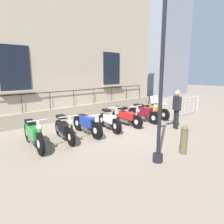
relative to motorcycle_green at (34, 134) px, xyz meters
The scene contains 14 objects.
ground_plane 3.32m from the motorcycle_green, 93.01° to the left, with size 60.00×60.00×0.00m, color gray.
building_facade 5.57m from the motorcycle_green, 133.78° to the left, with size 0.82×12.64×7.55m.
motorcycle_green is the anchor object (origin of this frame).
motorcycle_black 1.12m from the motorcycle_green, 87.92° to the left, with size 1.90×0.76×1.02m.
motorcycle_blue 2.16m from the motorcycle_green, 90.17° to the left, with size 2.08×0.57×0.91m.
motorcycle_white 3.25m from the motorcycle_green, 87.93° to the left, with size 1.86×0.77×1.08m.
motorcycle_red 4.33m from the motorcycle_green, 88.80° to the left, with size 2.01×0.74×1.01m.
motorcycle_maroon 5.47m from the motorcycle_green, 88.06° to the left, with size 1.99×0.64×1.37m.
motorcycle_orange 6.59m from the motorcycle_green, 89.07° to the left, with size 1.95×0.73×1.06m.
lamppost 4.73m from the motorcycle_green, 32.11° to the left, with size 0.28×0.98×4.92m.
crowd_barrier 8.50m from the motorcycle_green, 83.86° to the left, with size 0.25×2.23×1.05m.
bollard 4.81m from the motorcycle_green, 41.79° to the left, with size 0.22×0.22×0.89m.
pedestrian_standing 5.89m from the motorcycle_green, 70.67° to the left, with size 0.47×0.37×1.69m.
distant_building 18.42m from the motorcycle_green, 112.33° to the left, with size 4.11×5.47×11.33m.
Camera 1 is at (6.69, -5.74, 2.53)m, focal length 32.95 mm.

